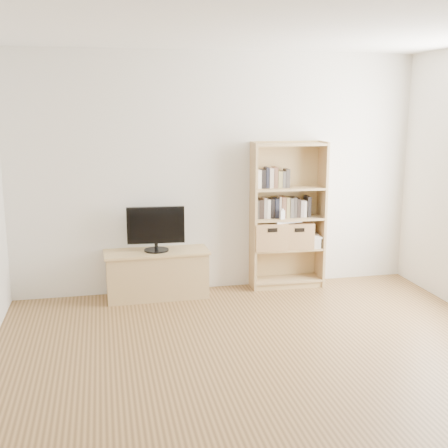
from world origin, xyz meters
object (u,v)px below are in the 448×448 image
object	(u,v)px
tv_stand	(157,275)
basket_left	(269,235)
bookshelf	(288,216)
television	(156,229)
basket_right	(296,235)
baby_monitor	(282,215)
laptop	(285,220)

from	to	relation	value
tv_stand	basket_left	distance (m)	1.32
tv_stand	bookshelf	world-z (taller)	bookshelf
basket_left	tv_stand	bearing A→B (deg)	-176.80
television	basket_right	xyz separation A→B (m)	(1.58, 0.05, -0.15)
bookshelf	basket_right	distance (m)	0.24
tv_stand	bookshelf	distance (m)	1.59
basket_left	basket_right	size ratio (longest dim) A/B	1.04
baby_monitor	basket_right	bearing A→B (deg)	12.05
basket_left	laptop	xyz separation A→B (m)	(0.19, -0.01, 0.16)
television	basket_right	world-z (taller)	television
baby_monitor	basket_left	size ratio (longest dim) A/B	0.26
television	basket_left	xyz separation A→B (m)	(1.26, 0.06, -0.14)
baby_monitor	basket_right	size ratio (longest dim) A/B	0.27
basket_right	television	bearing A→B (deg)	-173.84
bookshelf	basket_left	size ratio (longest dim) A/B	4.49
basket_left	bookshelf	bearing A→B (deg)	-0.02
television	tv_stand	bearing A→B (deg)	0.00
tv_stand	basket_left	xyz separation A→B (m)	(1.26, 0.06, 0.36)
tv_stand	television	xyz separation A→B (m)	(0.00, 0.00, 0.50)
tv_stand	basket_right	world-z (taller)	basket_right
bookshelf	baby_monitor	bearing A→B (deg)	-135.00
tv_stand	baby_monitor	distance (m)	1.52
baby_monitor	laptop	size ratio (longest dim) A/B	0.31
tv_stand	television	bearing A→B (deg)	0.00
bookshelf	basket_right	bearing A→B (deg)	-2.60
baby_monitor	basket_left	distance (m)	0.29
television	basket_left	distance (m)	1.27
baby_monitor	basket_left	bearing A→B (deg)	133.55
bookshelf	basket_right	size ratio (longest dim) A/B	4.67
tv_stand	basket_right	size ratio (longest dim) A/B	3.03
tv_stand	laptop	xyz separation A→B (m)	(1.45, 0.04, 0.53)
television	basket_right	distance (m)	1.59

